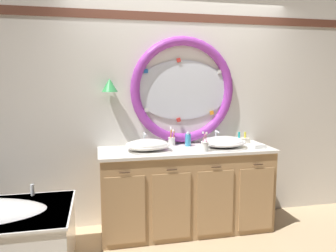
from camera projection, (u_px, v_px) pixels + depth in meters
The scene contains 12 objects.
ground_plane at pixel (192, 240), 3.34m from camera, with size 14.00×14.00×0.00m, color tan.
back_wall_assembly at pixel (179, 107), 3.72m from camera, with size 6.40×0.26×2.60m.
vanity_counter at pixel (186, 189), 3.52m from camera, with size 1.86×0.63×0.91m.
sink_basin_left at pixel (148, 145), 3.33m from camera, with size 0.46×0.46×0.12m.
sink_basin_right at pixel (224, 142), 3.51m from camera, with size 0.47×0.47×0.12m.
faucet_set_left at pixel (144, 141), 3.56m from camera, with size 0.22×0.15×0.16m.
faucet_set_right at pixel (216, 138), 3.74m from camera, with size 0.22×0.13×0.15m.
toothbrush_holder_left at pixel (172, 141), 3.61m from camera, with size 0.08×0.08×0.21m.
toothbrush_holder_right at pixel (205, 146), 3.30m from camera, with size 0.09×0.09×0.21m.
soap_dispenser at pixel (188, 140), 3.58m from camera, with size 0.06×0.07×0.16m.
folded_hand_towel at pixel (258, 146), 3.48m from camera, with size 0.15×0.10×0.04m.
toiletry_basket at pixel (242, 140), 3.78m from camera, with size 0.17×0.09×0.13m.
Camera 1 is at (-0.92, -3.01, 1.63)m, focal length 34.51 mm.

